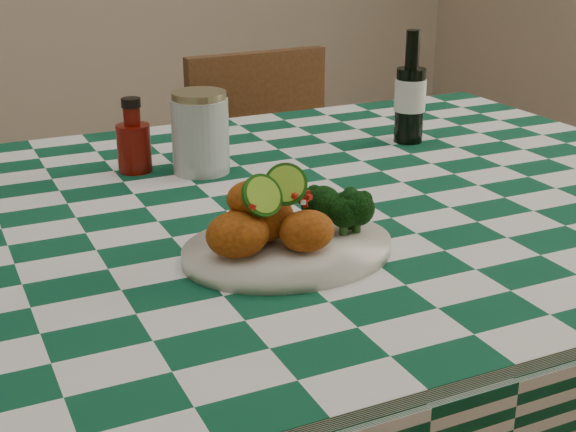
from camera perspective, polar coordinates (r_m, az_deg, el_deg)
name	(u,v)px	position (r m, az deg, el deg)	size (l,w,h in m)	color
plate	(288,250)	(1.02, 0.00, -2.41)	(0.28, 0.21, 0.02)	silver
fried_chicken_pile	(275,210)	(0.99, -0.94, 0.40)	(0.15, 0.11, 0.09)	#B05111
broccoli_side	(337,211)	(1.05, 3.52, 0.38)	(0.07, 0.07, 0.06)	black
ketchup_bottle	(133,135)	(1.37, -10.95, 5.67)	(0.06, 0.06, 0.13)	#620C04
mason_jar	(200,132)	(1.35, -6.26, 5.93)	(0.09, 0.09, 0.14)	#B2BCBA
beer_bottle	(411,87)	(1.53, 8.71, 9.05)	(0.06, 0.06, 0.21)	black
wooden_chair_right	(288,228)	(2.08, 0.02, -0.87)	(0.39, 0.41, 0.86)	#472814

